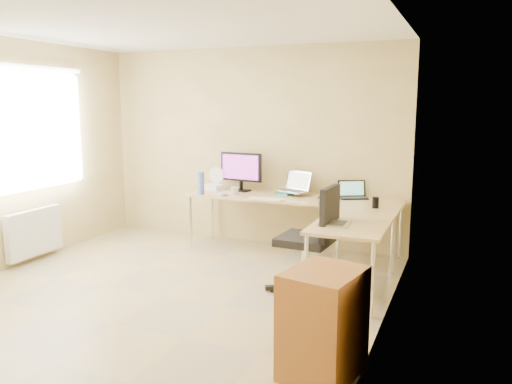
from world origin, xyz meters
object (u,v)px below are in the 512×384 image
at_px(keyboard, 265,199).
at_px(desk_fan, 218,179).
at_px(mug, 235,191).
at_px(laptop_return, 335,213).
at_px(desk_return, 353,256).
at_px(monitor, 241,172).
at_px(laptop_center, 293,182).
at_px(desk_main, 292,226).
at_px(water_bottle, 201,183).
at_px(laptop_black, 353,190).
at_px(cabinet, 323,325).
at_px(office_chair, 305,242).

bearing_deg(keyboard, desk_fan, 148.61).
bearing_deg(mug, laptop_return, -35.24).
bearing_deg(desk_fan, keyboard, -27.56).
bearing_deg(keyboard, desk_return, -32.02).
bearing_deg(monitor, desk_return, -26.53).
distance_m(desk_return, laptop_center, 1.61).
bearing_deg(desk_main, monitor, 168.31).
bearing_deg(water_bottle, laptop_black, 14.55).
distance_m(laptop_black, cabinet, 2.94).
distance_m(desk_main, monitor, 1.00).
height_order(mug, office_chair, office_chair).
height_order(laptop_center, keyboard, laptop_center).
relative_size(laptop_center, keyboard, 0.97).
height_order(desk_main, laptop_return, laptop_return).
distance_m(keyboard, office_chair, 1.17).
bearing_deg(desk_main, laptop_black, 15.72).
bearing_deg(office_chair, water_bottle, 156.13).
distance_m(desk_main, cabinet, 2.90).
relative_size(laptop_center, mug, 3.61).
xyz_separation_m(keyboard, desk_fan, (-0.88, 0.50, 0.13)).
bearing_deg(desk_return, laptop_return, -121.27).
distance_m(monitor, mug, 0.35).
bearing_deg(desk_main, laptop_return, -55.65).
relative_size(keyboard, desk_fan, 1.46).
height_order(desk_main, mug, mug).
distance_m(laptop_return, office_chair, 0.47).
height_order(laptop_center, office_chair, office_chair).
xyz_separation_m(desk_return, keyboard, (-1.22, 0.70, 0.37)).
height_order(monitor, desk_fan, monitor).
bearing_deg(office_chair, monitor, 138.58).
height_order(keyboard, office_chair, office_chair).
bearing_deg(office_chair, desk_return, 22.04).
distance_m(monitor, laptop_black, 1.48).
distance_m(desk_return, monitor, 2.18).
bearing_deg(monitor, laptop_black, 8.73).
bearing_deg(laptop_black, desk_fan, 152.99).
relative_size(laptop_center, laptop_return, 1.15).
xyz_separation_m(office_chair, cabinet, (0.60, -1.52, -0.14)).
bearing_deg(laptop_black, mug, 165.44).
bearing_deg(monitor, mug, -75.60).
bearing_deg(laptop_return, water_bottle, 61.59).
distance_m(monitor, cabinet, 3.46).
xyz_separation_m(desk_fan, cabinet, (2.25, -2.87, -0.51)).
bearing_deg(mug, keyboard, -20.16).
relative_size(laptop_black, mug, 3.15).
height_order(laptop_return, office_chair, office_chair).
relative_size(desk_return, desk_fan, 4.74).
distance_m(desk_return, cabinet, 1.67).
bearing_deg(laptop_return, cabinet, -171.35).
distance_m(laptop_center, office_chair, 1.45).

